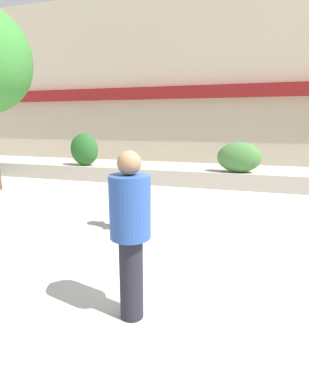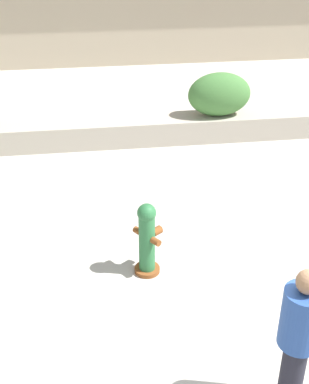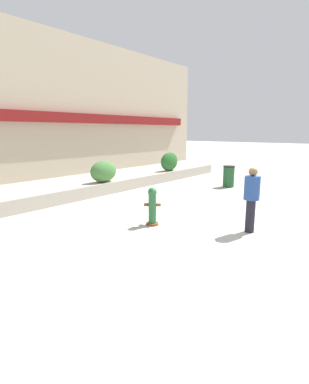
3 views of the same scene
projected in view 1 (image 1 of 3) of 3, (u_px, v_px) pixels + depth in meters
ground_plane at (202, 289)px, 3.65m from camera, size 120.00×120.00×0.00m
building_facade at (241, 78)px, 13.93m from camera, size 30.00×1.36×8.00m
planter_wall_low at (229, 180)px, 9.19m from camera, size 18.00×0.70×0.50m
hedge_bush_0 at (84, 149)px, 10.39m from camera, size 1.02×0.60×1.11m
hedge_bush_1 at (239, 157)px, 8.96m from camera, size 1.30×0.70×0.91m
fire_hydrant at (119, 201)px, 5.56m from camera, size 0.49×0.49×1.08m
pedestrian at (130, 227)px, 2.92m from camera, size 0.44×0.44×1.73m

